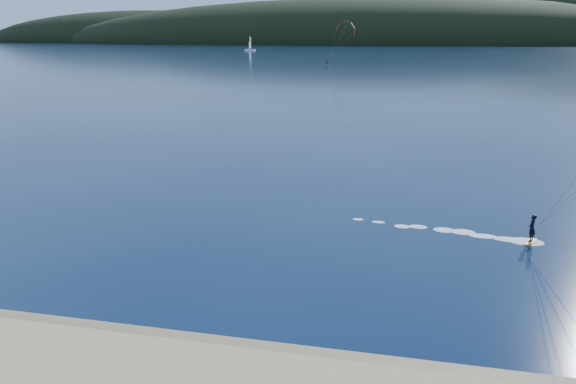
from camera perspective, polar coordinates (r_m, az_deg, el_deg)
The scene contains 4 objects.
wet_sand at distance 22.99m, azimuth -12.22°, elevation -15.14°, with size 220.00×2.50×0.10m.
headland at distance 758.66m, azimuth 12.53°, elevation 14.45°, with size 1200.00×310.00×140.00m.
kitesurfer_far at distance 221.42m, azimuth 5.78°, elevation 15.84°, with size 12.21×6.44×15.50m.
sailboat at distance 423.09m, azimuth -3.87°, elevation 14.19°, with size 7.65×5.06×11.18m.
Camera 1 is at (8.83, -13.25, 11.70)m, focal length 35.15 mm.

